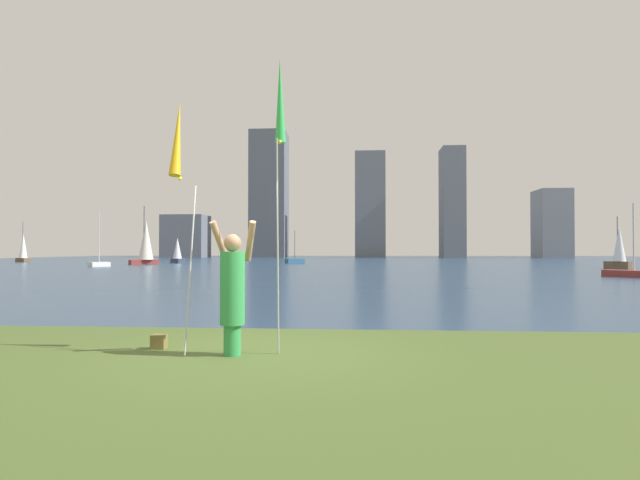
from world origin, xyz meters
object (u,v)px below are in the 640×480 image
object	(u,v)px
sailboat_0	(178,252)
sailboat_2	(295,261)
sailboat_1	(99,264)
kite_flag_left	(178,145)
sailboat_6	(634,273)
person	(233,289)
bag	(159,342)
kite_flag_right	(280,108)
sailboat_4	(146,242)
sailboat_5	(23,249)
sailboat_3	(619,248)

from	to	relation	value
sailboat_0	sailboat_2	bearing A→B (deg)	-0.68
sailboat_1	sailboat_0	bearing A→B (deg)	78.96
kite_flag_left	sailboat_6	bearing A→B (deg)	53.39
person	kite_flag_left	world-z (taller)	kite_flag_left
sailboat_2	sailboat_6	bearing A→B (deg)	-51.74
person	bag	xyz separation A→B (m)	(-1.24, 0.41, -0.84)
kite_flag_right	sailboat_4	distance (m)	49.35
kite_flag_left	sailboat_1	world-z (taller)	sailboat_1
bag	sailboat_4	xyz separation A→B (m)	(-18.57, 44.76, 2.15)
bag	sailboat_5	size ratio (longest dim) A/B	0.04
kite_flag_right	sailboat_5	size ratio (longest dim) A/B	0.90
sailboat_2	sailboat_4	distance (m)	15.68
sailboat_4	sailboat_6	size ratio (longest dim) A/B	1.46
bag	sailboat_3	xyz separation A→B (m)	(23.07, 35.22, 1.49)
sailboat_1	sailboat_4	distance (m)	7.52
sailboat_3	sailboat_2	bearing A→B (deg)	150.71
person	sailboat_0	size ratio (longest dim) A/B	0.55
person	sailboat_5	bearing A→B (deg)	111.41
sailboat_3	sailboat_5	size ratio (longest dim) A/B	0.84
person	sailboat_0	xyz separation A→B (m)	(-18.57, 51.03, 0.30)
person	sailboat_5	xyz separation A→B (m)	(-38.62, 54.06, 0.64)
sailboat_6	sailboat_0	bearing A→B (deg)	141.42
sailboat_4	sailboat_2	bearing A→B (deg)	21.55
bag	sailboat_6	bearing A→B (deg)	51.39
sailboat_5	sailboat_6	bearing A→B (deg)	-29.39
bag	sailboat_4	size ratio (longest dim) A/B	0.04
kite_flag_left	sailboat_3	world-z (taller)	sailboat_3
bag	sailboat_1	bearing A→B (deg)	117.83
sailboat_0	sailboat_2	xyz separation A→B (m)	(13.22, -0.16, -0.98)
sailboat_0	sailboat_4	distance (m)	6.08
sailboat_3	sailboat_6	xyz separation A→B (m)	(-5.11, -12.74, -1.35)
sailboat_1	sailboat_2	world-z (taller)	sailboat_1
kite_flag_left	sailboat_4	bearing A→B (deg)	112.78
sailboat_4	sailboat_5	bearing A→B (deg)	154.70
sailboat_4	sailboat_5	distance (m)	20.82
person	bag	world-z (taller)	person
kite_flag_right	sailboat_3	xyz separation A→B (m)	(21.19, 35.35, -2.03)
kite_flag_left	sailboat_6	distance (m)	29.24
sailboat_0	sailboat_5	distance (m)	20.29
sailboat_1	sailboat_6	xyz separation A→B (m)	(37.82, -15.14, -0.01)
person	sailboat_2	distance (m)	51.16
bag	sailboat_3	bearing A→B (deg)	56.78
kite_flag_right	bag	bearing A→B (deg)	176.03
person	sailboat_1	distance (m)	43.50
kite_flag_right	sailboat_6	size ratio (longest dim) A/B	1.08
sailboat_5	sailboat_3	bearing A→B (deg)	-16.95
kite_flag_right	sailboat_5	bearing A→B (deg)	126.13
bag	sailboat_1	distance (m)	42.55
kite_flag_left	bag	distance (m)	3.03
kite_flag_left	sailboat_5	xyz separation A→B (m)	(-37.98, 54.54, -1.35)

